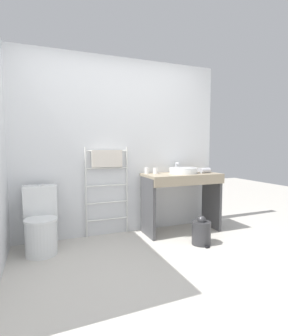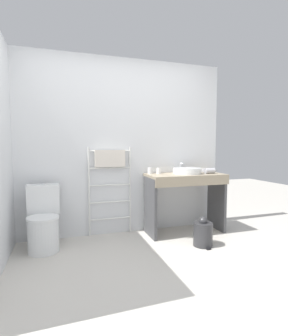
# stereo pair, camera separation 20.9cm
# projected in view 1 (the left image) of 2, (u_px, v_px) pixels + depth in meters

# --- Properties ---
(ground_plane) EXTENTS (12.00, 12.00, 0.00)m
(ground_plane) POSITION_uv_depth(u_px,v_px,m) (165.00, 281.00, 2.38)
(ground_plane) COLOR beige
(wall_back) EXTENTS (3.02, 0.12, 2.44)m
(wall_back) POSITION_uv_depth(u_px,v_px,m) (117.00, 147.00, 3.69)
(wall_back) COLOR silver
(wall_back) RESTS_ON ground_plane
(toilet) EXTENTS (0.38, 0.50, 0.77)m
(toilet) POSITION_uv_depth(u_px,v_px,m) (41.00, 225.00, 3.02)
(toilet) COLOR white
(toilet) RESTS_ON ground_plane
(towel_radiator) EXTENTS (0.60, 0.06, 1.22)m
(towel_radiator) POSITION_uv_depth(u_px,v_px,m) (107.00, 172.00, 3.55)
(towel_radiator) COLOR white
(towel_radiator) RESTS_ON ground_plane
(vanity_counter) EXTENTS (1.08, 0.52, 0.84)m
(vanity_counter) POSITION_uv_depth(u_px,v_px,m) (182.00, 192.00, 3.73)
(vanity_counter) COLOR gray
(vanity_counter) RESTS_ON ground_plane
(sink_basin) EXTENTS (0.40, 0.40, 0.08)m
(sink_basin) POSITION_uv_depth(u_px,v_px,m) (183.00, 170.00, 3.75)
(sink_basin) COLOR white
(sink_basin) RESTS_ON vanity_counter
(faucet) EXTENTS (0.02, 0.10, 0.15)m
(faucet) POSITION_uv_depth(u_px,v_px,m) (177.00, 166.00, 3.93)
(faucet) COLOR silver
(faucet) RESTS_ON vanity_counter
(cup_near_wall) EXTENTS (0.07, 0.07, 0.09)m
(cup_near_wall) POSITION_uv_depth(u_px,v_px,m) (147.00, 171.00, 3.71)
(cup_near_wall) COLOR white
(cup_near_wall) RESTS_ON vanity_counter
(cup_near_edge) EXTENTS (0.07, 0.07, 0.08)m
(cup_near_edge) POSITION_uv_depth(u_px,v_px,m) (156.00, 171.00, 3.70)
(cup_near_edge) COLOR white
(cup_near_edge) RESTS_ON vanity_counter
(hair_dryer) EXTENTS (0.20, 0.17, 0.08)m
(hair_dryer) POSITION_uv_depth(u_px,v_px,m) (205.00, 170.00, 3.81)
(hair_dryer) COLOR #B7B7BC
(hair_dryer) RESTS_ON vanity_counter
(trash_bin) EXTENTS (0.24, 0.27, 0.36)m
(trash_bin) POSITION_uv_depth(u_px,v_px,m) (201.00, 232.00, 3.28)
(trash_bin) COLOR #333335
(trash_bin) RESTS_ON ground_plane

